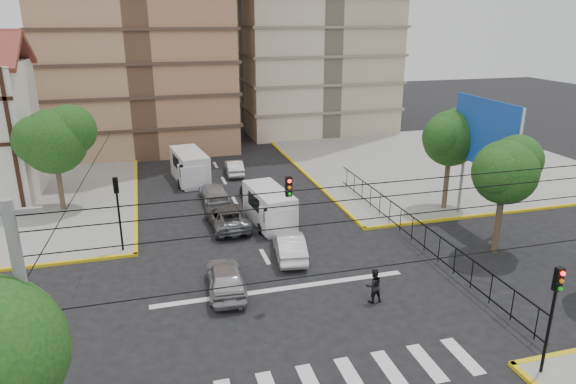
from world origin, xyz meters
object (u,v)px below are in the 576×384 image
object	(u,v)px
traffic_light_se	(554,303)
pedestrian_crosswalk	(374,286)
van_right_lane	(270,208)
traffic_light_nw	(118,202)
car_white_front_right	(289,245)
car_silver_front_left	(226,277)
van_left_lane	(190,168)

from	to	relation	value
traffic_light_se	pedestrian_crosswalk	world-z (taller)	traffic_light_se
traffic_light_se	van_right_lane	xyz separation A→B (m)	(-6.35, 17.39, -1.97)
traffic_light_nw	car_white_front_right	bearing A→B (deg)	-19.11
pedestrian_crosswalk	traffic_light_nw	bearing A→B (deg)	-40.51
car_silver_front_left	traffic_light_nw	bearing A→B (deg)	-46.24
traffic_light_nw	van_left_lane	size ratio (longest dim) A/B	0.76
van_right_lane	car_silver_front_left	size ratio (longest dim) A/B	1.19
car_white_front_right	car_silver_front_left	bearing A→B (deg)	43.25
pedestrian_crosswalk	car_white_front_right	bearing A→B (deg)	-69.37
car_silver_front_left	pedestrian_crosswalk	bearing A→B (deg)	160.37
traffic_light_se	van_right_lane	bearing A→B (deg)	110.05
van_right_lane	car_silver_front_left	world-z (taller)	van_right_lane
pedestrian_crosswalk	van_right_lane	bearing A→B (deg)	-80.32
traffic_light_se	car_silver_front_left	xyz separation A→B (m)	(-10.54, 9.53, -2.34)
van_right_lane	van_left_lane	world-z (taller)	van_left_lane
traffic_light_se	car_white_front_right	world-z (taller)	traffic_light_se
van_left_lane	car_white_front_right	bearing A→B (deg)	-83.45
van_right_lane	car_silver_front_left	distance (m)	8.92
car_silver_front_left	van_left_lane	bearing A→B (deg)	-86.24
van_right_lane	van_left_lane	distance (m)	11.59
van_right_lane	car_silver_front_left	bearing A→B (deg)	-124.61
van_right_lane	car_white_front_right	bearing A→B (deg)	-97.83
traffic_light_se	traffic_light_nw	size ratio (longest dim) A/B	1.00
traffic_light_nw	traffic_light_se	bearing A→B (deg)	-45.00
traffic_light_nw	car_white_front_right	xyz separation A→B (m)	(9.14, -3.17, -2.39)
traffic_light_nw	car_white_front_right	distance (m)	9.97
car_silver_front_left	pedestrian_crosswalk	size ratio (longest dim) A/B	2.63
van_left_lane	car_white_front_right	distance (m)	16.30
pedestrian_crosswalk	traffic_light_se	bearing A→B (deg)	117.51
pedestrian_crosswalk	van_left_lane	bearing A→B (deg)	-76.12
van_right_lane	traffic_light_se	bearing A→B (deg)	-76.50
car_white_front_right	pedestrian_crosswalk	size ratio (longest dim) A/B	2.56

